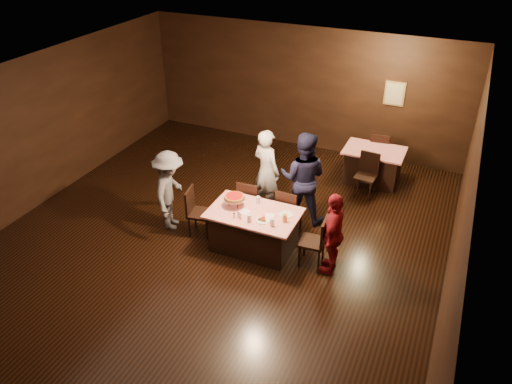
# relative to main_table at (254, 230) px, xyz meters

# --- Properties ---
(room) EXTENTS (10.00, 10.04, 3.02)m
(room) POSITION_rel_main_table_xyz_m (-0.70, -0.49, 1.75)
(room) COLOR black
(room) RESTS_ON ground
(main_table) EXTENTS (1.60, 1.00, 0.77)m
(main_table) POSITION_rel_main_table_xyz_m (0.00, 0.00, 0.00)
(main_table) COLOR red
(main_table) RESTS_ON ground
(back_table) EXTENTS (1.30, 0.90, 0.77)m
(back_table) POSITION_rel_main_table_xyz_m (1.41, 3.35, 0.00)
(back_table) COLOR red
(back_table) RESTS_ON ground
(chair_far_left) EXTENTS (0.44, 0.44, 0.95)m
(chair_far_left) POSITION_rel_main_table_xyz_m (-0.40, 0.75, 0.09)
(chair_far_left) COLOR black
(chair_far_left) RESTS_ON ground
(chair_far_right) EXTENTS (0.44, 0.44, 0.95)m
(chair_far_right) POSITION_rel_main_table_xyz_m (0.40, 0.75, 0.09)
(chair_far_right) COLOR black
(chair_far_right) RESTS_ON ground
(chair_end_left) EXTENTS (0.49, 0.49, 0.95)m
(chair_end_left) POSITION_rel_main_table_xyz_m (-1.10, 0.00, 0.09)
(chair_end_left) COLOR black
(chair_end_left) RESTS_ON ground
(chair_end_right) EXTENTS (0.45, 0.45, 0.95)m
(chair_end_right) POSITION_rel_main_table_xyz_m (1.10, 0.00, 0.09)
(chair_end_right) COLOR black
(chair_end_right) RESTS_ON ground
(chair_back_near) EXTENTS (0.45, 0.45, 0.95)m
(chair_back_near) POSITION_rel_main_table_xyz_m (1.41, 2.65, 0.09)
(chair_back_near) COLOR black
(chair_back_near) RESTS_ON ground
(chair_back_far) EXTENTS (0.46, 0.46, 0.95)m
(chair_back_far) POSITION_rel_main_table_xyz_m (1.41, 3.95, 0.09)
(chair_back_far) COLOR black
(chair_back_far) RESTS_ON ground
(diner_white_jacket) EXTENTS (0.75, 0.63, 1.75)m
(diner_white_jacket) POSITION_rel_main_table_xyz_m (-0.32, 1.32, 0.49)
(diner_white_jacket) COLOR silver
(diner_white_jacket) RESTS_ON ground
(diner_navy_hoodie) EXTENTS (1.01, 0.84, 1.87)m
(diner_navy_hoodie) POSITION_rel_main_table_xyz_m (0.48, 1.24, 0.55)
(diner_navy_hoodie) COLOR black
(diner_navy_hoodie) RESTS_ON ground
(diner_grey_knit) EXTENTS (0.85, 1.15, 1.60)m
(diner_grey_knit) POSITION_rel_main_table_xyz_m (-1.73, -0.00, 0.41)
(diner_grey_knit) COLOR slate
(diner_grey_knit) RESTS_ON ground
(diner_red_shirt) EXTENTS (0.43, 0.91, 1.51)m
(diner_red_shirt) POSITION_rel_main_table_xyz_m (1.46, -0.03, 0.37)
(diner_red_shirt) COLOR maroon
(diner_red_shirt) RESTS_ON ground
(pizza_stand) EXTENTS (0.38, 0.38, 0.22)m
(pizza_stand) POSITION_rel_main_table_xyz_m (-0.40, 0.05, 0.57)
(pizza_stand) COLOR black
(pizza_stand) RESTS_ON main_table
(plate_with_slice) EXTENTS (0.25, 0.25, 0.06)m
(plate_with_slice) POSITION_rel_main_table_xyz_m (0.25, -0.18, 0.41)
(plate_with_slice) COLOR white
(plate_with_slice) RESTS_ON main_table
(plate_empty) EXTENTS (0.25, 0.25, 0.01)m
(plate_empty) POSITION_rel_main_table_xyz_m (0.55, 0.15, 0.39)
(plate_empty) COLOR white
(plate_empty) RESTS_ON main_table
(glass_front_left) EXTENTS (0.08, 0.08, 0.14)m
(glass_front_left) POSITION_rel_main_table_xyz_m (0.05, -0.30, 0.46)
(glass_front_left) COLOR silver
(glass_front_left) RESTS_ON main_table
(glass_front_right) EXTENTS (0.08, 0.08, 0.14)m
(glass_front_right) POSITION_rel_main_table_xyz_m (0.45, -0.25, 0.46)
(glass_front_right) COLOR silver
(glass_front_right) RESTS_ON main_table
(glass_amber) EXTENTS (0.08, 0.08, 0.14)m
(glass_amber) POSITION_rel_main_table_xyz_m (0.60, -0.05, 0.46)
(glass_amber) COLOR #BF7F26
(glass_amber) RESTS_ON main_table
(glass_back) EXTENTS (0.08, 0.08, 0.14)m
(glass_back) POSITION_rel_main_table_xyz_m (-0.05, 0.30, 0.46)
(glass_back) COLOR silver
(glass_back) RESTS_ON main_table
(condiments) EXTENTS (0.17, 0.10, 0.09)m
(condiments) POSITION_rel_main_table_xyz_m (-0.18, -0.28, 0.43)
(condiments) COLOR silver
(condiments) RESTS_ON main_table
(napkin_center) EXTENTS (0.19, 0.19, 0.01)m
(napkin_center) POSITION_rel_main_table_xyz_m (0.30, 0.00, 0.39)
(napkin_center) COLOR white
(napkin_center) RESTS_ON main_table
(napkin_left) EXTENTS (0.21, 0.21, 0.01)m
(napkin_left) POSITION_rel_main_table_xyz_m (-0.15, -0.05, 0.39)
(napkin_left) COLOR white
(napkin_left) RESTS_ON main_table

